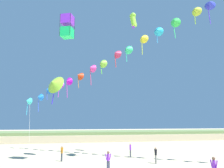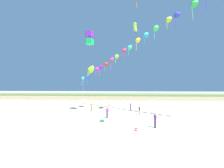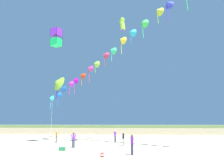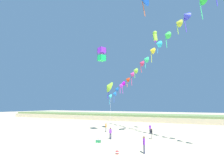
% 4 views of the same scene
% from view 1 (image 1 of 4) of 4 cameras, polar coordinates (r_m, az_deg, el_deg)
% --- Properties ---
extents(dune_ridge, '(120.00, 13.16, 2.01)m').
position_cam_1_polar(dune_ridge, '(54.86, -7.13, -12.27)').
color(dune_ridge, '#BFAE8B').
rests_on(dune_ridge, ground).
extents(person_near_left, '(0.31, 0.56, 1.65)m').
position_cam_1_polar(person_near_left, '(26.72, -11.98, -15.73)').
color(person_near_left, '#474C56').
rests_on(person_near_left, ground).
extents(person_near_right, '(0.58, 0.23, 1.66)m').
position_cam_1_polar(person_near_right, '(21.27, -0.91, -17.69)').
color(person_near_right, '#282D4C').
rests_on(person_near_right, ground).
extents(person_mid_center, '(0.31, 0.59, 1.73)m').
position_cam_1_polar(person_mid_center, '(18.87, 23.37, -17.97)').
color(person_mid_center, '#282D4C').
rests_on(person_mid_center, ground).
extents(person_far_left, '(0.38, 0.53, 1.66)m').
position_cam_1_polar(person_far_left, '(29.10, 4.45, -15.32)').
color(person_far_left, '#474C56').
rests_on(person_far_left, ground).
extents(person_far_right, '(0.22, 0.57, 1.61)m').
position_cam_1_polar(person_far_right, '(25.28, 10.48, -16.22)').
color(person_far_right, gray).
rests_on(person_far_right, ground).
extents(kite_banner_string, '(27.44, 24.96, 19.75)m').
position_cam_1_polar(kite_banner_string, '(29.60, 4.30, 8.78)').
color(kite_banner_string, '#3FE9E2').
extents(large_kite_low_lead, '(1.58, 1.58, 2.45)m').
position_cam_1_polar(large_kite_low_lead, '(26.51, -10.71, 13.45)').
color(large_kite_low_lead, '#18D462').
extents(large_kite_mid_trail, '(1.24, 1.23, 2.33)m').
position_cam_1_polar(large_kite_mid_trail, '(33.55, 5.13, 15.05)').
color(large_kite_mid_trail, '#98EC38').
extents(large_kite_high_solo, '(2.89, 2.82, 3.84)m').
position_cam_1_polar(large_kite_high_solo, '(30.10, -13.78, 0.15)').
color(large_kite_high_solo, '#90D334').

